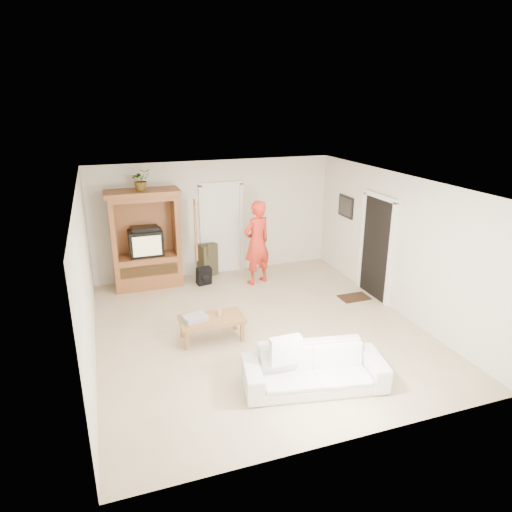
% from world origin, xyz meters
% --- Properties ---
extents(floor, '(6.00, 6.00, 0.00)m').
position_xyz_m(floor, '(0.00, 0.00, 0.00)').
color(floor, tan).
rests_on(floor, ground).
extents(ceiling, '(6.00, 6.00, 0.00)m').
position_xyz_m(ceiling, '(0.00, 0.00, 2.60)').
color(ceiling, white).
rests_on(ceiling, floor).
extents(wall_back, '(5.50, 0.00, 5.50)m').
position_xyz_m(wall_back, '(0.00, 3.00, 1.30)').
color(wall_back, silver).
rests_on(wall_back, floor).
extents(wall_front, '(5.50, 0.00, 5.50)m').
position_xyz_m(wall_front, '(0.00, -3.00, 1.30)').
color(wall_front, silver).
rests_on(wall_front, floor).
extents(wall_left, '(0.00, 6.00, 6.00)m').
position_xyz_m(wall_left, '(-2.75, 0.00, 1.30)').
color(wall_left, silver).
rests_on(wall_left, floor).
extents(wall_right, '(0.00, 6.00, 6.00)m').
position_xyz_m(wall_right, '(2.75, 0.00, 1.30)').
color(wall_right, silver).
rests_on(wall_right, floor).
extents(armoire, '(1.82, 1.14, 2.10)m').
position_xyz_m(armoire, '(-1.58, 2.66, 0.91)').
color(armoire, brown).
rests_on(armoire, floor).
extents(door_back, '(0.85, 0.05, 2.04)m').
position_xyz_m(door_back, '(0.15, 2.97, 1.02)').
color(door_back, white).
rests_on(door_back, floor).
extents(doorway_right, '(0.05, 0.90, 2.04)m').
position_xyz_m(doorway_right, '(2.73, 0.60, 1.02)').
color(doorway_right, black).
rests_on(doorway_right, floor).
extents(framed_picture, '(0.03, 0.60, 0.48)m').
position_xyz_m(framed_picture, '(2.73, 1.90, 1.60)').
color(framed_picture, black).
rests_on(framed_picture, wall_right).
extents(doormat, '(0.60, 0.40, 0.02)m').
position_xyz_m(doormat, '(2.30, 0.60, 0.01)').
color(doormat, '#382316').
rests_on(doormat, floor).
extents(plant, '(0.44, 0.40, 0.43)m').
position_xyz_m(plant, '(-1.60, 2.63, 2.32)').
color(plant, '#4C7238').
rests_on(plant, armoire).
extents(man, '(0.79, 0.65, 1.85)m').
position_xyz_m(man, '(0.68, 2.05, 0.93)').
color(man, red).
rests_on(man, floor).
extents(sofa, '(2.09, 1.13, 0.58)m').
position_xyz_m(sofa, '(0.17, -1.88, 0.29)').
color(sofa, silver).
rests_on(sofa, floor).
extents(coffee_table, '(1.09, 0.61, 0.40)m').
position_xyz_m(coffee_table, '(-0.86, -0.10, 0.35)').
color(coffee_table, '#915E32').
rests_on(coffee_table, floor).
extents(towel, '(0.43, 0.36, 0.08)m').
position_xyz_m(towel, '(-1.14, -0.10, 0.44)').
color(towel, '#FD5457').
rests_on(towel, coffee_table).
extents(candle, '(0.08, 0.08, 0.10)m').
position_xyz_m(candle, '(-0.72, -0.05, 0.45)').
color(candle, tan).
rests_on(candle, coffee_table).
extents(backpack_black, '(0.34, 0.24, 0.38)m').
position_xyz_m(backpack_black, '(-0.45, 2.30, 0.19)').
color(backpack_black, black).
rests_on(backpack_black, floor).
extents(backpack_olive, '(0.48, 0.42, 0.75)m').
position_xyz_m(backpack_olive, '(-0.24, 2.85, 0.38)').
color(backpack_olive, '#47442B').
rests_on(backpack_olive, floor).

